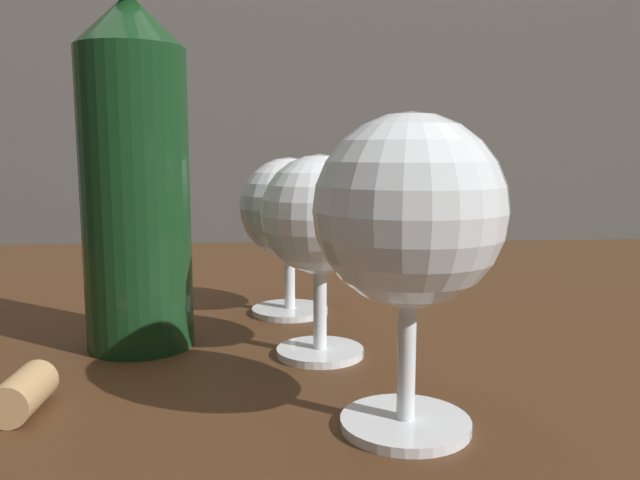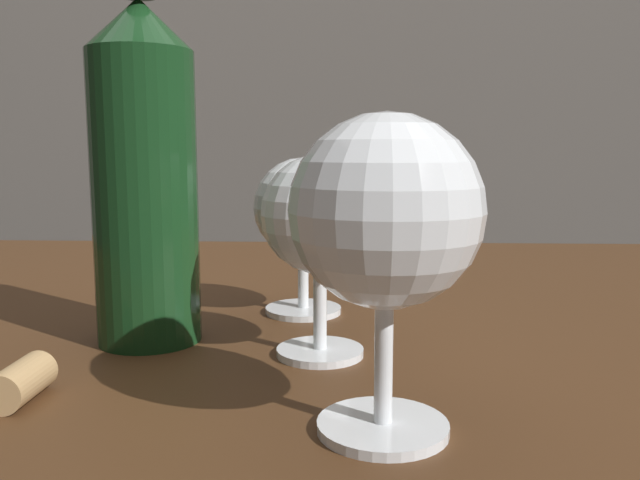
% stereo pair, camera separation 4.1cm
% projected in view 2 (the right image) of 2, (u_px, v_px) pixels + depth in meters
% --- Properties ---
extents(dining_table, '(1.20, 0.77, 0.73)m').
position_uv_depth(dining_table, '(294.00, 412.00, 0.58)').
color(dining_table, '#472B16').
rests_on(dining_table, ground_plane).
extents(wine_glass_amber, '(0.09, 0.09, 0.15)m').
position_uv_depth(wine_glass_amber, '(386.00, 216.00, 0.29)').
color(wine_glass_amber, white).
rests_on(wine_glass_amber, dining_table).
extents(wine_glass_port, '(0.08, 0.08, 0.13)m').
position_uv_depth(wine_glass_port, '(320.00, 221.00, 0.41)').
color(wine_glass_port, white).
rests_on(wine_glass_port, dining_table).
extents(wine_glass_cabernet, '(0.08, 0.08, 0.13)m').
position_uv_depth(wine_glass_cabernet, '(303.00, 211.00, 0.52)').
color(wine_glass_cabernet, white).
rests_on(wine_glass_cabernet, dining_table).
extents(wine_bottle, '(0.07, 0.07, 0.33)m').
position_uv_depth(wine_bottle, '(144.00, 163.00, 0.44)').
color(wine_bottle, '#143819').
rests_on(wine_bottle, dining_table).
extents(cork, '(0.02, 0.04, 0.02)m').
position_uv_depth(cork, '(21.00, 382.00, 0.34)').
color(cork, tan).
rests_on(cork, dining_table).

